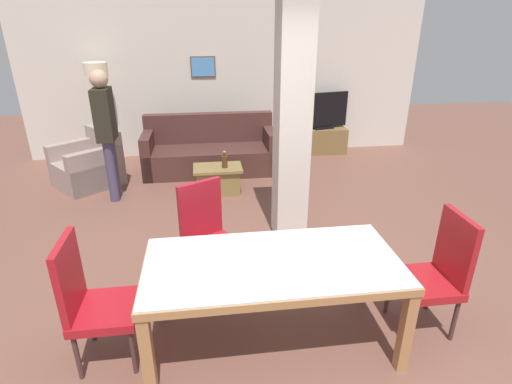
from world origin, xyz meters
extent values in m
plane|color=brown|center=(0.00, 0.00, 0.00)|extent=(18.00, 18.00, 0.00)
cube|color=beige|center=(0.00, 5.02, 1.35)|extent=(7.20, 0.06, 2.70)
cube|color=brown|center=(-0.41, 4.98, 1.60)|extent=(0.44, 0.02, 0.36)
cube|color=#4C8CCC|center=(-0.41, 4.96, 1.60)|extent=(0.40, 0.01, 0.32)
cube|color=beige|center=(0.49, 1.69, 1.35)|extent=(0.35, 0.40, 2.70)
cube|color=#A77546|center=(0.00, -0.42, 0.71)|extent=(1.89, 0.06, 0.06)
cube|color=#A77546|center=(0.00, 0.42, 0.71)|extent=(1.89, 0.06, 0.06)
cube|color=#A77546|center=(-0.92, 0.00, 0.71)|extent=(0.06, 0.79, 0.06)
cube|color=#A77546|center=(0.92, 0.00, 0.71)|extent=(0.06, 0.79, 0.06)
cube|color=silver|center=(0.00, 0.00, 0.74)|extent=(1.87, 0.89, 0.01)
cube|color=#A77546|center=(-0.90, -0.40, 0.34)|extent=(0.08, 0.08, 0.68)
cube|color=#A77546|center=(0.90, -0.40, 0.34)|extent=(0.08, 0.08, 0.68)
cube|color=#A77546|center=(-0.90, 0.40, 0.34)|extent=(0.08, 0.08, 0.68)
cube|color=#A77546|center=(0.90, 0.40, 0.34)|extent=(0.08, 0.08, 0.68)
cube|color=maroon|center=(-0.43, 0.77, 0.43)|extent=(0.62, 0.62, 0.07)
cube|color=maroon|center=(-0.52, 0.95, 0.74)|extent=(0.41, 0.25, 0.56)
cylinder|color=#442B2B|center=(-0.17, 0.70, 0.20)|extent=(0.04, 0.04, 0.39)
cylinder|color=#442B2B|center=(-0.50, 0.52, 0.20)|extent=(0.04, 0.04, 0.39)
cylinder|color=#442B2B|center=(-0.35, 1.03, 0.20)|extent=(0.04, 0.04, 0.39)
cylinder|color=#442B2B|center=(-0.68, 0.85, 0.20)|extent=(0.04, 0.04, 0.39)
cube|color=#A41620|center=(-1.23, 0.00, 0.43)|extent=(0.46, 0.46, 0.07)
cube|color=#A41620|center=(-1.43, 0.00, 0.74)|extent=(0.05, 0.44, 0.56)
cylinder|color=#442B2B|center=(-1.04, 0.19, 0.20)|extent=(0.04, 0.04, 0.39)
cylinder|color=#442B2B|center=(-1.04, -0.19, 0.20)|extent=(0.04, 0.04, 0.39)
cylinder|color=#442B2B|center=(-1.42, 0.19, 0.20)|extent=(0.04, 0.04, 0.39)
cylinder|color=#442B2B|center=(-1.42, -0.19, 0.20)|extent=(0.04, 0.04, 0.39)
cube|color=maroon|center=(1.24, 0.00, 0.43)|extent=(0.46, 0.46, 0.07)
cube|color=maroon|center=(1.45, 0.00, 0.74)|extent=(0.05, 0.44, 0.56)
cylinder|color=#442B2B|center=(1.05, -0.19, 0.20)|extent=(0.04, 0.04, 0.39)
cylinder|color=#442B2B|center=(1.05, 0.19, 0.20)|extent=(0.04, 0.04, 0.39)
cylinder|color=#442B2B|center=(1.43, -0.19, 0.20)|extent=(0.04, 0.04, 0.39)
cylinder|color=#442B2B|center=(1.43, 0.19, 0.20)|extent=(0.04, 0.04, 0.39)
cube|color=#472824|center=(-0.36, 3.97, 0.21)|extent=(2.17, 0.86, 0.42)
cube|color=#472824|center=(-0.36, 4.31, 0.67)|extent=(2.17, 0.18, 0.50)
cube|color=#472824|center=(0.64, 3.97, 0.35)|extent=(0.16, 0.86, 0.69)
cube|color=#472824|center=(-1.37, 3.97, 0.35)|extent=(0.16, 0.86, 0.69)
cube|color=gray|center=(-2.26, 3.61, 0.20)|extent=(1.17, 1.17, 0.40)
cube|color=gray|center=(-2.00, 3.82, 0.62)|extent=(0.65, 0.74, 0.44)
cube|color=gray|center=(-2.05, 3.35, 0.32)|extent=(0.75, 0.65, 0.64)
cube|color=gray|center=(-2.47, 3.87, 0.32)|extent=(0.75, 0.65, 0.64)
cube|color=olive|center=(-0.28, 3.05, 0.38)|extent=(0.70, 0.46, 0.04)
cube|color=olive|center=(-0.28, 3.05, 0.18)|extent=(0.62, 0.38, 0.36)
cylinder|color=#4C2D14|center=(-0.18, 3.01, 0.49)|extent=(0.08, 0.08, 0.17)
cylinder|color=#4C2D14|center=(-0.18, 3.01, 0.60)|extent=(0.03, 0.03, 0.06)
cylinder|color=#B7B7BC|center=(-0.18, 3.01, 0.64)|extent=(0.04, 0.04, 0.01)
cube|color=brown|center=(1.78, 4.74, 0.24)|extent=(0.91, 0.40, 0.48)
cube|color=black|center=(1.78, 4.74, 0.49)|extent=(0.42, 0.28, 0.03)
cube|color=black|center=(1.78, 4.74, 0.83)|extent=(0.95, 0.25, 0.64)
cylinder|color=#B7B7BC|center=(-2.15, 4.62, 0.01)|extent=(0.34, 0.34, 0.02)
cylinder|color=#B7B7BC|center=(-2.15, 4.62, 0.77)|extent=(0.04, 0.04, 1.49)
cylinder|color=beige|center=(-2.15, 4.62, 1.62)|extent=(0.38, 0.38, 0.22)
cylinder|color=#443C59|center=(-1.75, 3.12, 0.43)|extent=(0.13, 0.13, 0.87)
cylinder|color=#443C59|center=(-1.75, 2.95, 0.43)|extent=(0.13, 0.13, 0.87)
cube|color=black|center=(-1.75, 3.04, 1.21)|extent=(0.22, 0.38, 0.69)
sphere|color=tan|center=(-1.75, 3.04, 1.68)|extent=(0.24, 0.24, 0.24)
camera|label=1|loc=(-0.45, -2.44, 2.37)|focal=28.00mm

